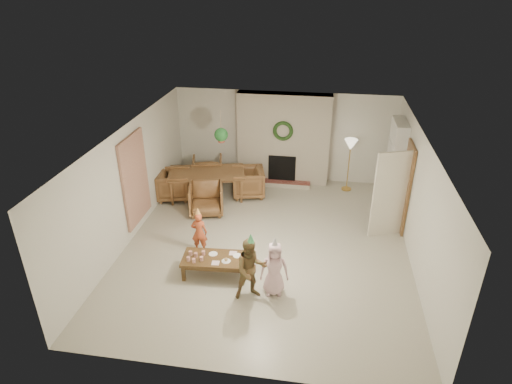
% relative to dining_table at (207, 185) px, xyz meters
% --- Properties ---
extents(floor, '(7.00, 7.00, 0.00)m').
position_rel_dining_table_xyz_m(floor, '(1.85, -1.99, -0.34)').
color(floor, '#B7B29E').
rests_on(floor, ground).
extents(ceiling, '(7.00, 7.00, 0.00)m').
position_rel_dining_table_xyz_m(ceiling, '(1.85, -1.99, 2.16)').
color(ceiling, white).
rests_on(ceiling, wall_back).
extents(wall_back, '(7.00, 0.00, 7.00)m').
position_rel_dining_table_xyz_m(wall_back, '(1.85, 1.51, 0.91)').
color(wall_back, silver).
rests_on(wall_back, floor).
extents(wall_front, '(7.00, 0.00, 7.00)m').
position_rel_dining_table_xyz_m(wall_front, '(1.85, -5.49, 0.91)').
color(wall_front, silver).
rests_on(wall_front, floor).
extents(wall_left, '(0.00, 7.00, 7.00)m').
position_rel_dining_table_xyz_m(wall_left, '(-1.15, -1.99, 0.91)').
color(wall_left, silver).
rests_on(wall_left, floor).
extents(wall_right, '(0.00, 7.00, 7.00)m').
position_rel_dining_table_xyz_m(wall_right, '(4.85, -1.99, 0.91)').
color(wall_right, silver).
rests_on(wall_right, floor).
extents(fireplace_mass, '(2.50, 0.40, 2.50)m').
position_rel_dining_table_xyz_m(fireplace_mass, '(1.85, 1.31, 0.91)').
color(fireplace_mass, '#511815').
rests_on(fireplace_mass, floor).
extents(fireplace_hearth, '(1.60, 0.30, 0.12)m').
position_rel_dining_table_xyz_m(fireplace_hearth, '(1.85, 0.96, -0.28)').
color(fireplace_hearth, maroon).
rests_on(fireplace_hearth, floor).
extents(fireplace_firebox, '(0.75, 0.12, 0.75)m').
position_rel_dining_table_xyz_m(fireplace_firebox, '(1.85, 1.13, 0.11)').
color(fireplace_firebox, black).
rests_on(fireplace_firebox, floor).
extents(fireplace_wreath, '(0.54, 0.10, 0.54)m').
position_rel_dining_table_xyz_m(fireplace_wreath, '(1.85, 1.08, 1.21)').
color(fireplace_wreath, '#1B3C16').
rests_on(fireplace_wreath, fireplace_mass).
extents(floor_lamp_base, '(0.27, 0.27, 0.03)m').
position_rel_dining_table_xyz_m(floor_lamp_base, '(3.64, 1.01, -0.33)').
color(floor_lamp_base, gold).
rests_on(floor_lamp_base, floor).
extents(floor_lamp_post, '(0.03, 0.03, 1.30)m').
position_rel_dining_table_xyz_m(floor_lamp_post, '(3.64, 1.01, 0.33)').
color(floor_lamp_post, gold).
rests_on(floor_lamp_post, floor).
extents(floor_lamp_shade, '(0.35, 0.35, 0.29)m').
position_rel_dining_table_xyz_m(floor_lamp_shade, '(3.64, 1.01, 0.95)').
color(floor_lamp_shade, beige).
rests_on(floor_lamp_shade, floor_lamp_post).
extents(bookshelf_carcass, '(0.30, 1.00, 2.20)m').
position_rel_dining_table_xyz_m(bookshelf_carcass, '(4.69, 0.31, 0.76)').
color(bookshelf_carcass, white).
rests_on(bookshelf_carcass, floor).
extents(bookshelf_shelf_a, '(0.30, 0.92, 0.03)m').
position_rel_dining_table_xyz_m(bookshelf_shelf_a, '(4.67, 0.31, 0.11)').
color(bookshelf_shelf_a, white).
rests_on(bookshelf_shelf_a, bookshelf_carcass).
extents(bookshelf_shelf_b, '(0.30, 0.92, 0.03)m').
position_rel_dining_table_xyz_m(bookshelf_shelf_b, '(4.67, 0.31, 0.51)').
color(bookshelf_shelf_b, white).
rests_on(bookshelf_shelf_b, bookshelf_carcass).
extents(bookshelf_shelf_c, '(0.30, 0.92, 0.03)m').
position_rel_dining_table_xyz_m(bookshelf_shelf_c, '(4.67, 0.31, 0.91)').
color(bookshelf_shelf_c, white).
rests_on(bookshelf_shelf_c, bookshelf_carcass).
extents(bookshelf_shelf_d, '(0.30, 0.92, 0.03)m').
position_rel_dining_table_xyz_m(bookshelf_shelf_d, '(4.67, 0.31, 1.31)').
color(bookshelf_shelf_d, white).
rests_on(bookshelf_shelf_d, bookshelf_carcass).
extents(books_row_lower, '(0.20, 0.40, 0.24)m').
position_rel_dining_table_xyz_m(books_row_lower, '(4.65, 0.16, 0.25)').
color(books_row_lower, '#AF2038').
rests_on(books_row_lower, bookshelf_shelf_a).
extents(books_row_mid, '(0.20, 0.44, 0.24)m').
position_rel_dining_table_xyz_m(books_row_mid, '(4.65, 0.36, 0.65)').
color(books_row_mid, '#245C84').
rests_on(books_row_mid, bookshelf_shelf_b).
extents(books_row_upper, '(0.20, 0.36, 0.22)m').
position_rel_dining_table_xyz_m(books_row_upper, '(4.65, 0.21, 1.04)').
color(books_row_upper, olive).
rests_on(books_row_upper, bookshelf_shelf_c).
extents(door_frame, '(0.05, 0.86, 2.04)m').
position_rel_dining_table_xyz_m(door_frame, '(4.81, -0.79, 0.68)').
color(door_frame, brown).
rests_on(door_frame, floor).
extents(door_leaf, '(0.77, 0.32, 2.00)m').
position_rel_dining_table_xyz_m(door_leaf, '(4.43, -1.17, 0.66)').
color(door_leaf, beige).
rests_on(door_leaf, floor).
extents(curtain_panel, '(0.06, 1.20, 2.00)m').
position_rel_dining_table_xyz_m(curtain_panel, '(-1.11, -1.79, 0.91)').
color(curtain_panel, '#C7A68D').
rests_on(curtain_panel, wall_left).
extents(dining_table, '(2.15, 1.51, 0.68)m').
position_rel_dining_table_xyz_m(dining_table, '(0.00, 0.00, 0.00)').
color(dining_table, brown).
rests_on(dining_table, floor).
extents(dining_chair_near, '(0.98, 1.00, 0.76)m').
position_rel_dining_table_xyz_m(dining_chair_near, '(0.20, -0.83, 0.04)').
color(dining_chair_near, brown).
rests_on(dining_chair_near, floor).
extents(dining_chair_far, '(0.98, 1.00, 0.76)m').
position_rel_dining_table_xyz_m(dining_chair_far, '(-0.20, 0.83, 0.04)').
color(dining_chair_far, brown).
rests_on(dining_chair_far, floor).
extents(dining_chair_left, '(1.00, 0.98, 0.76)m').
position_rel_dining_table_xyz_m(dining_chair_left, '(-0.83, -0.20, 0.04)').
color(dining_chair_left, brown).
rests_on(dining_chair_left, floor).
extents(dining_chair_right, '(1.00, 0.98, 0.76)m').
position_rel_dining_table_xyz_m(dining_chair_right, '(1.04, 0.25, 0.04)').
color(dining_chair_right, brown).
rests_on(dining_chair_right, floor).
extents(hanging_plant_cord, '(0.01, 0.01, 0.70)m').
position_rel_dining_table_xyz_m(hanging_plant_cord, '(0.55, -0.49, 1.81)').
color(hanging_plant_cord, tan).
rests_on(hanging_plant_cord, ceiling).
extents(hanging_plant_pot, '(0.16, 0.16, 0.12)m').
position_rel_dining_table_xyz_m(hanging_plant_pot, '(0.55, -0.49, 1.46)').
color(hanging_plant_pot, '#9B4432').
rests_on(hanging_plant_pot, hanging_plant_cord).
extents(hanging_plant_foliage, '(0.32, 0.32, 0.32)m').
position_rel_dining_table_xyz_m(hanging_plant_foliage, '(0.55, -0.49, 1.58)').
color(hanging_plant_foliage, '#1A4F21').
rests_on(hanging_plant_foliage, hanging_plant_pot).
extents(coffee_table_top, '(1.29, 0.71, 0.06)m').
position_rel_dining_table_xyz_m(coffee_table_top, '(0.99, -3.19, 0.01)').
color(coffee_table_top, '#4E351A').
rests_on(coffee_table_top, floor).
extents(coffee_table_apron, '(1.19, 0.61, 0.08)m').
position_rel_dining_table_xyz_m(coffee_table_apron, '(0.99, -3.19, -0.05)').
color(coffee_table_apron, '#4E351A').
rests_on(coffee_table_apron, floor).
extents(coffee_leg_fl, '(0.07, 0.07, 0.33)m').
position_rel_dining_table_xyz_m(coffee_leg_fl, '(0.44, -3.48, -0.18)').
color(coffee_leg_fl, '#4E351A').
rests_on(coffee_leg_fl, floor).
extents(coffee_leg_fr, '(0.07, 0.07, 0.33)m').
position_rel_dining_table_xyz_m(coffee_leg_fr, '(1.57, -3.40, -0.18)').
color(coffee_leg_fr, '#4E351A').
rests_on(coffee_leg_fr, floor).
extents(coffee_leg_bl, '(0.07, 0.07, 0.33)m').
position_rel_dining_table_xyz_m(coffee_leg_bl, '(0.41, -2.97, -0.18)').
color(coffee_leg_bl, '#4E351A').
rests_on(coffee_leg_bl, floor).
extents(coffee_leg_br, '(0.07, 0.07, 0.33)m').
position_rel_dining_table_xyz_m(coffee_leg_br, '(1.54, -2.90, -0.18)').
color(coffee_leg_br, '#4E351A').
rests_on(coffee_leg_br, floor).
extents(cup_a, '(0.07, 0.07, 0.09)m').
position_rel_dining_table_xyz_m(cup_a, '(0.52, -3.37, 0.09)').
color(cup_a, silver).
rests_on(cup_a, coffee_table_top).
extents(cup_b, '(0.07, 0.07, 0.09)m').
position_rel_dining_table_xyz_m(cup_b, '(0.51, -3.17, 0.09)').
color(cup_b, silver).
rests_on(cup_b, coffee_table_top).
extents(cup_c, '(0.07, 0.07, 0.09)m').
position_rel_dining_table_xyz_m(cup_c, '(0.64, -3.41, 0.09)').
color(cup_c, silver).
rests_on(cup_c, coffee_table_top).
extents(cup_d, '(0.07, 0.07, 0.09)m').
position_rel_dining_table_xyz_m(cup_d, '(0.63, -3.21, 0.09)').
color(cup_d, silver).
rests_on(cup_d, coffee_table_top).
extents(cup_e, '(0.07, 0.07, 0.09)m').
position_rel_dining_table_xyz_m(cup_e, '(0.77, -3.32, 0.09)').
color(cup_e, silver).
rests_on(cup_e, coffee_table_top).
extents(cup_f, '(0.07, 0.07, 0.09)m').
position_rel_dining_table_xyz_m(cup_f, '(0.76, -3.13, 0.09)').
color(cup_f, silver).
rests_on(cup_f, coffee_table_top).
extents(plate_a, '(0.18, 0.18, 0.01)m').
position_rel_dining_table_xyz_m(plate_a, '(0.94, -3.08, 0.05)').
color(plate_a, white).
rests_on(plate_a, coffee_table_top).
extents(plate_b, '(0.18, 0.18, 0.01)m').
position_rel_dining_table_xyz_m(plate_b, '(1.24, -3.27, 0.05)').
color(plate_b, white).
rests_on(plate_b, coffee_table_top).
extents(plate_c, '(0.18, 0.18, 0.01)m').
position_rel_dining_table_xyz_m(plate_c, '(1.42, -3.06, 0.05)').
color(plate_c, white).
rests_on(plate_c, coffee_table_top).
extents(food_scoop, '(0.07, 0.07, 0.07)m').
position_rel_dining_table_xyz_m(food_scoop, '(1.24, -3.27, 0.08)').
color(food_scoop, tan).
rests_on(food_scoop, plate_b).
extents(napkin_left, '(0.15, 0.15, 0.01)m').
position_rel_dining_table_xyz_m(napkin_left, '(1.05, -3.36, 0.04)').
color(napkin_left, '#DBA1AF').
rests_on(napkin_left, coffee_table_top).
extents(napkin_right, '(0.15, 0.15, 0.01)m').
position_rel_dining_table_xyz_m(napkin_right, '(1.31, -2.99, 0.04)').
color(napkin_right, '#DBA1AF').
rests_on(napkin_right, coffee_table_top).
extents(child_red, '(0.35, 0.24, 0.93)m').
position_rel_dining_table_xyz_m(child_red, '(0.49, -2.48, 0.12)').
color(child_red, '#BC4B28').
rests_on(child_red, floor).
extents(party_hat_red, '(0.16, 0.16, 0.18)m').
position_rel_dining_table_xyz_m(party_hat_red, '(0.49, -2.48, 0.62)').
color(party_hat_red, '#E6DE4C').
rests_on(party_hat_red, child_red).
extents(child_plaid, '(0.72, 0.64, 1.21)m').
position_rel_dining_table_xyz_m(child_plaid, '(1.80, -3.73, 0.26)').
color(child_plaid, brown).
rests_on(child_plaid, floor).
extents(party_hat_plaid, '(0.15, 0.15, 0.20)m').
position_rel_dining_table_xyz_m(party_hat_plaid, '(1.80, -3.73, 0.91)').
color(party_hat_plaid, '#53C174').
rests_on(party_hat_plaid, child_plaid).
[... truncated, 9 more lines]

